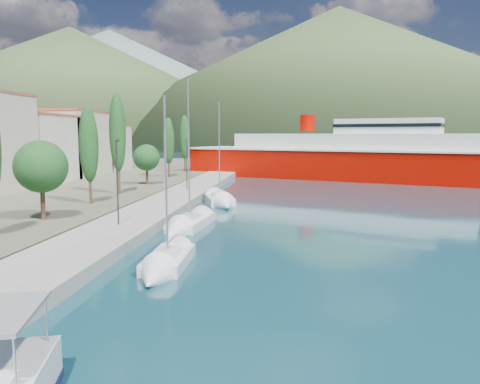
# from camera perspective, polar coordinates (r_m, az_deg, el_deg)

# --- Properties ---
(ground) EXTENTS (1400.00, 1400.00, 0.00)m
(ground) POSITION_cam_1_polar(r_m,az_deg,el_deg) (136.39, 5.11, 3.96)
(ground) COLOR #123B47
(quay) EXTENTS (5.00, 88.00, 0.80)m
(quay) POSITION_cam_1_polar(r_m,az_deg,el_deg) (44.49, -9.80, -1.92)
(quay) COLOR gray
(quay) RESTS_ON ground
(hills_far) EXTENTS (1480.00, 900.00, 180.00)m
(hills_far) POSITION_cam_1_polar(r_m,az_deg,el_deg) (652.88, 18.96, 12.82)
(hills_far) COLOR slate
(hills_far) RESTS_ON ground
(hills_near) EXTENTS (1010.00, 520.00, 115.00)m
(hills_near) POSITION_cam_1_polar(r_m,az_deg,el_deg) (402.19, 20.65, 12.57)
(hills_near) COLOR #3D512B
(hills_near) RESTS_ON ground
(tree_row) EXTENTS (4.00, 64.15, 11.06)m
(tree_row) POSITION_cam_1_polar(r_m,az_deg,el_deg) (50.04, -16.04, 5.14)
(tree_row) COLOR #47301E
(tree_row) RESTS_ON land_strip
(lamp_posts) EXTENTS (0.15, 47.07, 6.06)m
(lamp_posts) POSITION_cam_1_polar(r_m,az_deg,el_deg) (33.48, -15.34, 1.36)
(lamp_posts) COLOR #2D2D33
(lamp_posts) RESTS_ON quay
(sailboat_near) EXTENTS (2.30, 7.10, 10.12)m
(sailboat_near) POSITION_cam_1_polar(r_m,az_deg,el_deg) (25.05, -9.58, -9.21)
(sailboat_near) COLOR silver
(sailboat_near) RESTS_ON ground
(sailboat_mid) EXTENTS (3.06, 8.73, 12.31)m
(sailboat_mid) POSITION_cam_1_polar(r_m,az_deg,el_deg) (35.36, -6.99, -4.35)
(sailboat_mid) COLOR silver
(sailboat_mid) RESTS_ON ground
(sailboat_far) EXTENTS (4.90, 8.27, 11.59)m
(sailboat_far) POSITION_cam_1_polar(r_m,az_deg,el_deg) (47.79, -2.19, -1.30)
(sailboat_far) COLOR silver
(sailboat_far) RESTS_ON ground
(ferry) EXTENTS (56.39, 31.25, 11.10)m
(ferry) POSITION_cam_1_polar(r_m,az_deg,el_deg) (78.75, 13.59, 4.02)
(ferry) COLOR #A70900
(ferry) RESTS_ON ground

